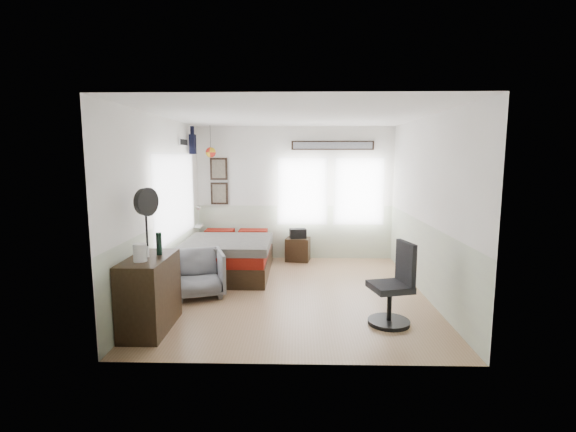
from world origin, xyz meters
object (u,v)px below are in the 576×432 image
nightstand (298,249)px  dresser (150,294)px  armchair (198,273)px  task_chair (394,291)px  bed (230,256)px

nightstand → dresser: bearing=-108.2°
armchair → task_chair: task_chair is taller
bed → nightstand: (1.23, 0.92, -0.08)m
nightstand → task_chair: 3.42m
dresser → task_chair: task_chair is taller
armchair → nightstand: size_ratio=1.63×
nightstand → armchair: bearing=-115.3°
bed → nightstand: bed is taller
armchair → task_chair: (2.72, -1.02, 0.08)m
task_chair → dresser: bearing=170.1°
bed → nightstand: 1.54m
bed → nightstand: bearing=36.9°
dresser → nightstand: (1.80, 3.42, -0.22)m
task_chair → bed: bearing=122.8°
bed → task_chair: bearing=-42.8°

